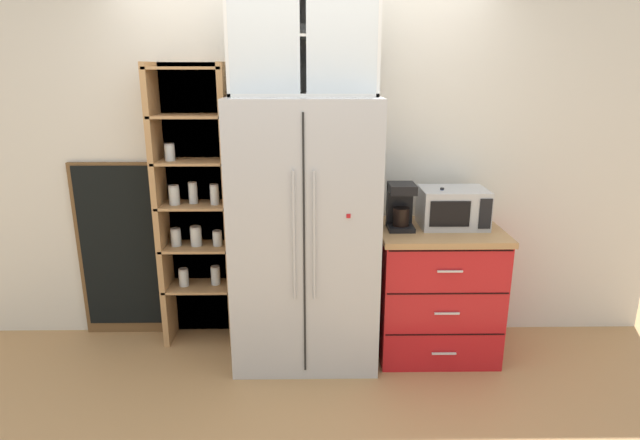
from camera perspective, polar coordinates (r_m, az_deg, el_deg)
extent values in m
plane|color=tan|center=(3.83, -1.54, -14.20)|extent=(10.85, 10.85, 0.00)
cube|color=silver|center=(3.77, -1.61, 6.04)|extent=(5.14, 0.10, 2.55)
cube|color=#B7BABF|center=(3.48, -1.65, -1.41)|extent=(0.94, 0.69, 1.77)
cube|color=black|center=(3.15, -1.73, -3.32)|extent=(0.01, 0.01, 1.63)
cylinder|color=#B7BABF|center=(3.11, -2.86, -1.85)|extent=(0.02, 0.02, 0.80)
cylinder|color=#B7BABF|center=(3.11, -0.64, -1.84)|extent=(0.02, 0.02, 0.80)
cube|color=red|center=(3.09, 3.13, 0.43)|extent=(0.02, 0.01, 0.02)
cube|color=brown|center=(3.89, -13.01, 1.64)|extent=(0.56, 0.04, 1.98)
cube|color=tan|center=(3.80, -17.00, 1.02)|extent=(0.04, 0.27, 1.98)
cube|color=tan|center=(3.70, -9.88, 1.08)|extent=(0.04, 0.27, 1.98)
cube|color=tan|center=(3.92, -12.94, -7.07)|extent=(0.50, 0.27, 0.02)
cylinder|color=silver|center=(3.92, -14.65, -6.14)|extent=(0.07, 0.07, 0.12)
cylinder|color=brown|center=(3.93, -14.63, -6.38)|extent=(0.06, 0.06, 0.08)
cylinder|color=#B2B2B7|center=(3.90, -14.71, -5.25)|extent=(0.07, 0.07, 0.01)
cylinder|color=silver|center=(3.89, -11.33, -6.02)|extent=(0.07, 0.07, 0.13)
cylinder|color=#B77A38|center=(3.90, -11.31, -6.27)|extent=(0.06, 0.06, 0.09)
cylinder|color=#B2B2B7|center=(3.87, -11.38, -5.06)|extent=(0.06, 0.06, 0.01)
cube|color=tan|center=(3.82, -13.23, -2.85)|extent=(0.50, 0.27, 0.02)
cylinder|color=silver|center=(3.83, -15.44, -1.89)|extent=(0.07, 0.07, 0.12)
cylinder|color=beige|center=(3.83, -15.42, -2.14)|extent=(0.06, 0.06, 0.08)
cylinder|color=#B2B2B7|center=(3.81, -15.51, -0.96)|extent=(0.07, 0.07, 0.01)
cylinder|color=silver|center=(3.79, -13.37, -1.80)|extent=(0.08, 0.08, 0.13)
cylinder|color=white|center=(3.80, -13.35, -2.08)|extent=(0.07, 0.07, 0.09)
cylinder|color=#B2B2B7|center=(3.77, -13.44, -0.78)|extent=(0.08, 0.08, 0.01)
cylinder|color=silver|center=(3.77, -11.13, -2.04)|extent=(0.07, 0.07, 0.10)
cylinder|color=#CCB78C|center=(3.77, -11.12, -2.25)|extent=(0.06, 0.06, 0.07)
cylinder|color=#B2B2B7|center=(3.75, -11.18, -1.25)|extent=(0.06, 0.06, 0.01)
cube|color=tan|center=(3.73, -13.53, 1.59)|extent=(0.50, 0.27, 0.02)
cylinder|color=silver|center=(3.73, -15.61, 2.57)|extent=(0.07, 0.07, 0.13)
cylinder|color=#2D2D2D|center=(3.74, -15.59, 2.29)|extent=(0.06, 0.06, 0.09)
cylinder|color=#B2B2B7|center=(3.72, -15.69, 3.60)|extent=(0.07, 0.07, 0.01)
cylinder|color=silver|center=(3.73, -13.68, 2.82)|extent=(0.06, 0.06, 0.14)
cylinder|color=white|center=(3.74, -13.66, 2.51)|extent=(0.05, 0.05, 0.10)
cylinder|color=#B2B2B7|center=(3.71, -13.76, 3.96)|extent=(0.06, 0.06, 0.01)
cylinder|color=silver|center=(3.67, -11.43, 2.66)|extent=(0.06, 0.06, 0.13)
cylinder|color=#E0C67F|center=(3.67, -11.41, 2.36)|extent=(0.05, 0.05, 0.09)
cylinder|color=#B2B2B7|center=(3.65, -11.49, 3.74)|extent=(0.06, 0.06, 0.01)
cube|color=tan|center=(3.67, -13.84, 6.20)|extent=(0.50, 0.27, 0.02)
cylinder|color=silver|center=(3.68, -16.07, 7.04)|extent=(0.07, 0.07, 0.10)
cylinder|color=#382316|center=(3.68, -16.05, 6.80)|extent=(0.06, 0.06, 0.07)
cylinder|color=#B2B2B7|center=(3.67, -16.14, 7.93)|extent=(0.07, 0.07, 0.01)
cube|color=tan|center=(3.63, -14.16, 10.95)|extent=(0.50, 0.27, 0.02)
cube|color=tan|center=(3.62, -14.50, 15.75)|extent=(0.50, 0.27, 0.02)
cube|color=red|center=(3.77, 12.50, -7.76)|extent=(0.80, 0.62, 0.87)
cube|color=tan|center=(3.61, 12.93, -1.17)|extent=(0.83, 0.65, 0.04)
cube|color=black|center=(3.56, 13.48, -12.07)|extent=(0.78, 0.00, 0.01)
cube|color=silver|center=(3.62, 13.38, -13.99)|extent=(0.16, 0.01, 0.01)
cube|color=black|center=(3.44, 13.80, -7.82)|extent=(0.78, 0.00, 0.01)
cube|color=silver|center=(3.49, 13.69, -9.88)|extent=(0.16, 0.01, 0.01)
cube|color=black|center=(3.33, 14.12, -3.28)|extent=(0.78, 0.00, 0.01)
cube|color=silver|center=(3.37, 14.01, -5.46)|extent=(0.16, 0.01, 0.01)
cube|color=#B7BABF|center=(3.64, 14.27, 1.33)|extent=(0.44, 0.32, 0.26)
cube|color=black|center=(3.47, 14.00, 0.64)|extent=(0.26, 0.01, 0.17)
cube|color=black|center=(3.54, 17.60, 0.64)|extent=(0.08, 0.01, 0.20)
cube|color=black|center=(3.53, 8.75, -0.76)|extent=(0.17, 0.20, 0.03)
cube|color=black|center=(3.56, 8.66, 1.65)|extent=(0.17, 0.06, 0.30)
cube|color=black|center=(3.46, 8.94, 3.44)|extent=(0.17, 0.20, 0.06)
cylinder|color=black|center=(3.50, 8.83, 0.37)|extent=(0.11, 0.11, 0.12)
cylinder|color=red|center=(3.60, 12.96, -0.16)|extent=(0.09, 0.09, 0.09)
torus|color=red|center=(3.61, 13.81, -0.09)|extent=(0.05, 0.01, 0.05)
cylinder|color=navy|center=(3.59, 13.00, 0.67)|extent=(0.06, 0.06, 0.19)
cone|color=navy|center=(3.57, 13.10, 2.26)|extent=(0.06, 0.06, 0.04)
cylinder|color=navy|center=(3.56, 13.13, 2.72)|extent=(0.02, 0.02, 0.07)
cylinder|color=black|center=(3.55, 13.18, 3.35)|extent=(0.03, 0.03, 0.01)
cube|color=silver|center=(3.49, -1.78, 19.24)|extent=(0.90, 0.02, 0.70)
cube|color=silver|center=(3.34, -1.77, 13.55)|extent=(0.90, 0.32, 0.02)
cube|color=silver|center=(3.38, -9.79, 19.13)|extent=(0.02, 0.32, 0.70)
cube|color=silver|center=(3.36, 6.18, 19.28)|extent=(0.02, 0.32, 0.70)
cube|color=silver|center=(3.34, -1.82, 19.38)|extent=(0.87, 0.30, 0.02)
cube|color=silver|center=(3.20, -6.17, 19.45)|extent=(0.42, 0.01, 0.66)
cube|color=silver|center=(3.19, 2.44, 19.53)|extent=(0.42, 0.01, 0.66)
cylinder|color=silver|center=(3.36, -7.34, 13.65)|extent=(0.05, 0.05, 0.00)
cylinder|color=silver|center=(3.36, -7.36, 14.21)|extent=(0.01, 0.01, 0.07)
cone|color=silver|center=(3.35, -7.40, 15.24)|extent=(0.06, 0.06, 0.05)
cylinder|color=silver|center=(3.34, -3.63, 13.73)|extent=(0.05, 0.05, 0.00)
cylinder|color=silver|center=(3.34, -3.65, 14.30)|extent=(0.01, 0.01, 0.07)
cone|color=silver|center=(3.34, -3.66, 15.33)|extent=(0.06, 0.06, 0.05)
cylinder|color=silver|center=(3.34, 0.09, 13.76)|extent=(0.05, 0.05, 0.00)
cylinder|color=silver|center=(3.34, 0.09, 14.33)|extent=(0.01, 0.01, 0.07)
cone|color=silver|center=(3.33, 0.09, 15.36)|extent=(0.06, 0.06, 0.05)
cylinder|color=silver|center=(3.35, 3.81, 13.74)|extent=(0.05, 0.05, 0.00)
cylinder|color=silver|center=(3.35, 3.82, 14.30)|extent=(0.01, 0.01, 0.07)
cone|color=silver|center=(3.34, 3.84, 15.33)|extent=(0.06, 0.06, 0.05)
cylinder|color=white|center=(3.36, -6.76, 19.96)|extent=(0.06, 0.06, 0.07)
cylinder|color=white|center=(3.34, -1.83, 20.07)|extent=(0.06, 0.06, 0.07)
cylinder|color=white|center=(3.35, 3.11, 20.05)|extent=(0.06, 0.06, 0.07)
cube|color=brown|center=(4.11, -21.03, -3.14)|extent=(0.60, 0.04, 1.31)
cube|color=black|center=(4.08, -21.16, -2.83)|extent=(0.54, 0.01, 1.21)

